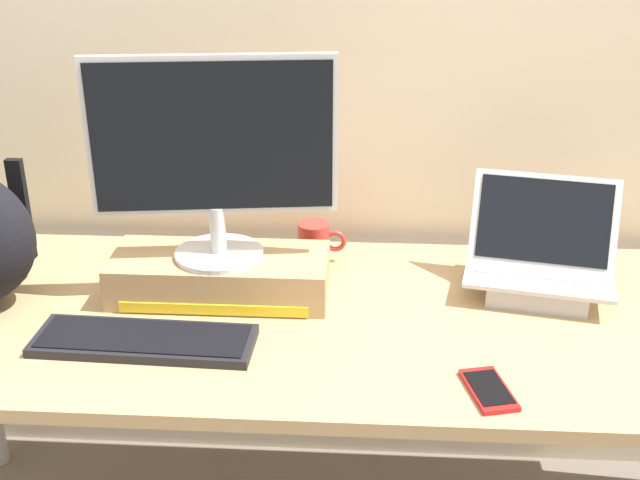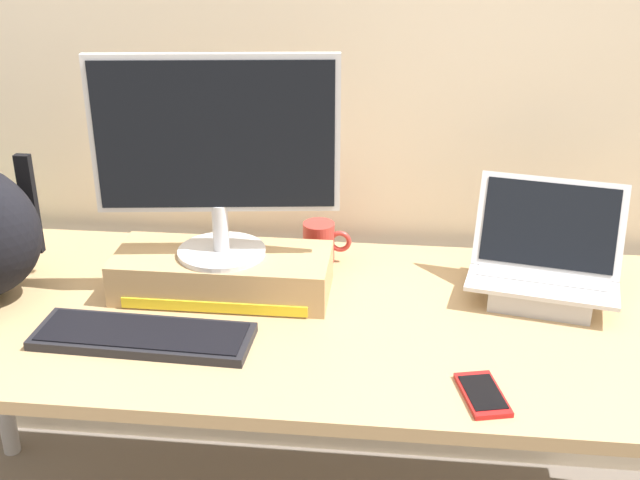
# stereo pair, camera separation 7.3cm
# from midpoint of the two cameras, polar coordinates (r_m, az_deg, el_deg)

# --- Properties ---
(back_wall) EXTENTS (7.00, 0.10, 2.60)m
(back_wall) POSITION_cam_midpoint_polar(r_m,az_deg,el_deg) (2.07, -0.20, 15.73)
(back_wall) COLOR beige
(back_wall) RESTS_ON ground
(desk) EXTENTS (2.08, 0.77, 0.72)m
(desk) POSITION_cam_midpoint_polar(r_m,az_deg,el_deg) (1.83, -1.14, -6.87)
(desk) COLOR tan
(desk) RESTS_ON ground
(toner_box_yellow) EXTENTS (0.49, 0.21, 0.10)m
(toner_box_yellow) POSITION_cam_midpoint_polar(r_m,az_deg,el_deg) (1.88, -8.09, -2.47)
(toner_box_yellow) COLOR tan
(toner_box_yellow) RESTS_ON desk
(desktop_monitor) EXTENTS (0.53, 0.20, 0.45)m
(desktop_monitor) POSITION_cam_midpoint_polar(r_m,az_deg,el_deg) (1.77, -8.65, 6.07)
(desktop_monitor) COLOR silver
(desktop_monitor) RESTS_ON toner_box_yellow
(open_laptop) EXTENTS (0.36, 0.28, 0.26)m
(open_laptop) POSITION_cam_midpoint_polar(r_m,az_deg,el_deg) (1.93, 14.01, -2.10)
(open_laptop) COLOR #ADADB2
(open_laptop) RESTS_ON desk
(external_keyboard) EXTENTS (0.46, 0.16, 0.02)m
(external_keyboard) POSITION_cam_midpoint_polar(r_m,az_deg,el_deg) (1.73, -13.38, -6.86)
(external_keyboard) COLOR black
(external_keyboard) RESTS_ON desk
(coffee_mug) EXTENTS (0.12, 0.08, 0.10)m
(coffee_mug) POSITION_cam_midpoint_polar(r_m,az_deg,el_deg) (2.02, -1.39, -0.18)
(coffee_mug) COLOR #B2332D
(coffee_mug) RESTS_ON desk
(cell_phone) EXTENTS (0.10, 0.15, 0.01)m
(cell_phone) POSITION_cam_midpoint_polar(r_m,az_deg,el_deg) (1.58, 10.41, -10.29)
(cell_phone) COLOR red
(cell_phone) RESTS_ON desk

